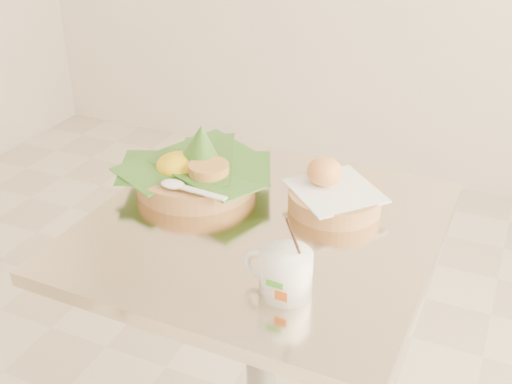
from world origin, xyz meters
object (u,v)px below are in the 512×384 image
at_px(coffee_mug, 284,272).
at_px(bread_basket, 333,194).
at_px(cafe_table, 261,308).
at_px(rice_basket, 195,169).

bearing_deg(coffee_mug, bread_basket, 92.75).
bearing_deg(cafe_table, bread_basket, 48.85).
bearing_deg(rice_basket, coffee_mug, -40.24).
xyz_separation_m(cafe_table, coffee_mug, (0.13, -0.19, 0.26)).
relative_size(cafe_table, coffee_mug, 4.68).
relative_size(cafe_table, rice_basket, 2.22).
bearing_deg(bread_basket, rice_basket, -172.54).
relative_size(bread_basket, coffee_mug, 1.50).
height_order(cafe_table, coffee_mug, coffee_mug).
bearing_deg(rice_basket, bread_basket, 7.46).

